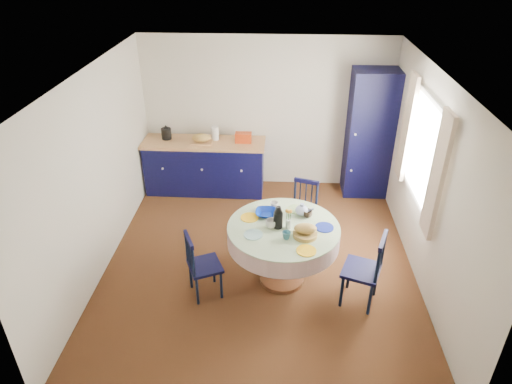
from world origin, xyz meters
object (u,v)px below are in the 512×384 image
dining_table (284,235)px  cobalt_bowl (266,213)px  pantry_cabinet (370,134)px  mug_d (274,206)px  kitchen_counter (205,165)px  chair_right (365,269)px  chair_far (303,211)px  mug_b (286,235)px  mug_c (308,214)px  mug_a (271,224)px  chair_left (202,265)px

dining_table → cobalt_bowl: bearing=133.4°
pantry_cabinet → mug_d: size_ratio=19.28×
kitchen_counter → chair_right: size_ratio=2.07×
dining_table → chair_far: dining_table is taller
mug_b → mug_c: mug_b is taller
dining_table → chair_right: 1.01m
kitchen_counter → mug_c: kitchen_counter is taller
mug_d → kitchen_counter: bearing=122.3°
dining_table → mug_a: (-0.16, -0.02, 0.18)m
mug_c → mug_d: mug_d is taller
chair_far → cobalt_bowl: size_ratio=3.34×
mug_a → mug_d: mug_a is taller
kitchen_counter → chair_left: bearing=-81.9°
chair_far → mug_b: 1.29m
mug_b → kitchen_counter: bearing=118.0°
kitchen_counter → chair_left: kitchen_counter is taller
mug_d → cobalt_bowl: mug_d is taller
pantry_cabinet → mug_d: pantry_cabinet is taller
mug_c → kitchen_counter: bearing=128.1°
chair_far → mug_c: (0.02, -0.73, 0.41)m
mug_b → chair_left: bearing=-176.6°
chair_right → cobalt_bowl: size_ratio=3.68×
kitchen_counter → chair_far: size_ratio=2.28×
chair_left → mug_c: mug_c is taller
chair_far → kitchen_counter: bearing=157.9°
chair_far → mug_b: size_ratio=8.81×
dining_table → chair_left: bearing=-162.8°
pantry_cabinet → mug_a: bearing=-122.8°
chair_far → cobalt_bowl: cobalt_bowl is taller
mug_a → mug_d: 0.41m
chair_left → chair_right: bearing=-115.3°
pantry_cabinet → chair_right: pantry_cabinet is taller
mug_d → mug_b: bearing=-76.6°
chair_left → mug_c: bearing=-91.2°
mug_b → pantry_cabinet: bearing=62.9°
dining_table → chair_far: 1.02m
mug_d → cobalt_bowl: size_ratio=0.41×
chair_left → mug_d: mug_d is taller
chair_far → mug_b: mug_b is taller
chair_far → chair_right: 1.45m
pantry_cabinet → dining_table: pantry_cabinet is taller
chair_left → mug_a: size_ratio=6.71×
chair_left → chair_right: (1.89, -0.04, 0.05)m
pantry_cabinet → mug_c: size_ratio=18.03×
dining_table → kitchen_counter: bearing=120.0°
mug_a → chair_far: bearing=66.6°
mug_a → cobalt_bowl: mug_a is taller
kitchen_counter → mug_d: kitchen_counter is taller
chair_far → chair_right: chair_right is taller
mug_a → mug_b: 0.28m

